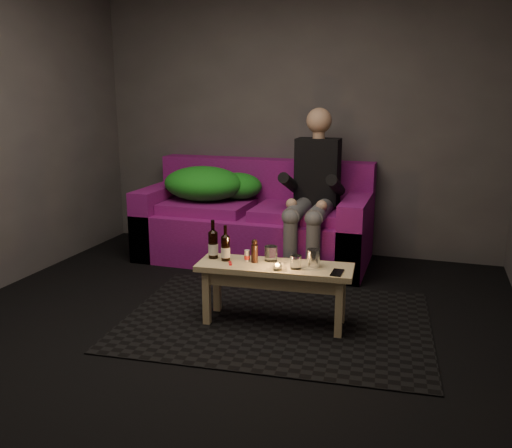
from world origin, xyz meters
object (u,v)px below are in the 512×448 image
at_px(sofa, 256,224).
at_px(beer_bottle_a, 213,244).
at_px(person, 313,188).
at_px(coffee_table, 275,275).
at_px(beer_bottle_b, 225,248).
at_px(steel_cup, 313,258).

relative_size(sofa, beer_bottle_a, 7.84).
xyz_separation_m(person, coffee_table, (0.01, -1.27, -0.39)).
relative_size(sofa, coffee_table, 2.00).
height_order(beer_bottle_a, beer_bottle_b, beer_bottle_a).
distance_m(person, coffee_table, 1.33).
relative_size(beer_bottle_a, steel_cup, 2.29).
distance_m(person, steel_cup, 1.28).
bearing_deg(steel_cup, sofa, 121.50).
xyz_separation_m(coffee_table, steel_cup, (0.26, 0.04, 0.14)).
bearing_deg(coffee_table, beer_bottle_b, -178.24).
relative_size(coffee_table, steel_cup, 8.99).
xyz_separation_m(beer_bottle_b, steel_cup, (0.61, 0.05, -0.03)).
bearing_deg(steel_cup, coffee_table, -170.85).
xyz_separation_m(person, beer_bottle_a, (-0.44, -1.26, -0.21)).
relative_size(sofa, person, 1.50).
height_order(coffee_table, beer_bottle_a, beer_bottle_a).
bearing_deg(beer_bottle_a, coffee_table, -1.91).
bearing_deg(beer_bottle_b, person, 75.23).
bearing_deg(beer_bottle_a, person, 70.67).
distance_m(coffee_table, steel_cup, 0.29).
bearing_deg(beer_bottle_a, steel_cup, 2.11).
bearing_deg(steel_cup, beer_bottle_b, -175.10).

